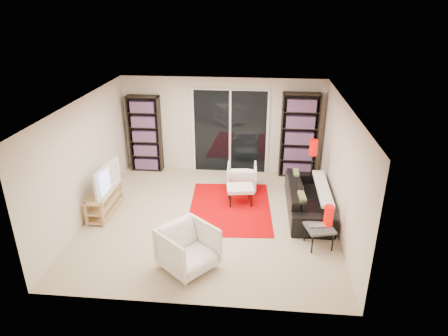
{
  "coord_description": "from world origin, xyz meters",
  "views": [
    {
      "loc": [
        0.95,
        -7.04,
        4.2
      ],
      "look_at": [
        0.25,
        0.3,
        1.0
      ],
      "focal_mm": 32.0,
      "sensor_mm": 36.0,
      "label": 1
    }
  ],
  "objects_px": {
    "tv_stand": "(105,201)",
    "ottoman": "(240,189)",
    "bookshelf_left": "(145,134)",
    "floor_lamp": "(313,154)",
    "side_table": "(319,229)",
    "armchair_front": "(188,248)",
    "bookshelf_right": "(299,136)",
    "sofa": "(308,198)",
    "armchair_back": "(242,177)"
  },
  "relations": [
    {
      "from": "tv_stand",
      "to": "ottoman",
      "type": "bearing_deg",
      "value": 13.19
    },
    {
      "from": "bookshelf_left",
      "to": "bookshelf_right",
      "type": "xyz_separation_m",
      "value": [
        3.85,
        -0.0,
        0.07
      ]
    },
    {
      "from": "bookshelf_right",
      "to": "floor_lamp",
      "type": "relative_size",
      "value": 1.61
    },
    {
      "from": "ottoman",
      "to": "floor_lamp",
      "type": "xyz_separation_m",
      "value": [
        1.56,
        0.61,
        0.64
      ]
    },
    {
      "from": "bookshelf_left",
      "to": "floor_lamp",
      "type": "xyz_separation_m",
      "value": [
        4.08,
        -1.02,
        0.01
      ]
    },
    {
      "from": "tv_stand",
      "to": "bookshelf_left",
      "type": "bearing_deg",
      "value": 83.14
    },
    {
      "from": "floor_lamp",
      "to": "armchair_back",
      "type": "bearing_deg",
      "value": 176.92
    },
    {
      "from": "side_table",
      "to": "floor_lamp",
      "type": "bearing_deg",
      "value": 88.5
    },
    {
      "from": "tv_stand",
      "to": "armchair_back",
      "type": "bearing_deg",
      "value": 25.79
    },
    {
      "from": "bookshelf_right",
      "to": "armchair_back",
      "type": "bearing_deg",
      "value": -144.86
    },
    {
      "from": "tv_stand",
      "to": "armchair_front",
      "type": "relative_size",
      "value": 1.45
    },
    {
      "from": "side_table",
      "to": "bookshelf_right",
      "type": "bearing_deg",
      "value": 93.14
    },
    {
      "from": "bookshelf_right",
      "to": "floor_lamp",
      "type": "height_order",
      "value": "bookshelf_right"
    },
    {
      "from": "tv_stand",
      "to": "armchair_back",
      "type": "xyz_separation_m",
      "value": [
        2.79,
        1.35,
        0.05
      ]
    },
    {
      "from": "bookshelf_left",
      "to": "tv_stand",
      "type": "relative_size",
      "value": 1.62
    },
    {
      "from": "bookshelf_left",
      "to": "side_table",
      "type": "height_order",
      "value": "bookshelf_left"
    },
    {
      "from": "bookshelf_right",
      "to": "armchair_front",
      "type": "xyz_separation_m",
      "value": [
        -2.06,
        -3.97,
        -0.67
      ]
    },
    {
      "from": "tv_stand",
      "to": "side_table",
      "type": "height_order",
      "value": "tv_stand"
    },
    {
      "from": "armchair_back",
      "to": "bookshelf_left",
      "type": "bearing_deg",
      "value": -22.76
    },
    {
      "from": "sofa",
      "to": "ottoman",
      "type": "height_order",
      "value": "sofa"
    },
    {
      "from": "ottoman",
      "to": "floor_lamp",
      "type": "height_order",
      "value": "floor_lamp"
    },
    {
      "from": "armchair_back",
      "to": "floor_lamp",
      "type": "xyz_separation_m",
      "value": [
        1.56,
        -0.08,
        0.68
      ]
    },
    {
      "from": "bookshelf_right",
      "to": "sofa",
      "type": "height_order",
      "value": "bookshelf_right"
    },
    {
      "from": "floor_lamp",
      "to": "bookshelf_right",
      "type": "bearing_deg",
      "value": 102.47
    },
    {
      "from": "armchair_front",
      "to": "ottoman",
      "type": "distance_m",
      "value": 2.44
    },
    {
      "from": "sofa",
      "to": "armchair_front",
      "type": "bearing_deg",
      "value": 133.74
    },
    {
      "from": "sofa",
      "to": "side_table",
      "type": "height_order",
      "value": "sofa"
    },
    {
      "from": "armchair_back",
      "to": "side_table",
      "type": "height_order",
      "value": "armchair_back"
    },
    {
      "from": "side_table",
      "to": "floor_lamp",
      "type": "relative_size",
      "value": 0.44
    },
    {
      "from": "armchair_front",
      "to": "bookshelf_left",
      "type": "bearing_deg",
      "value": 64.72
    },
    {
      "from": "bookshelf_right",
      "to": "sofa",
      "type": "bearing_deg",
      "value": -86.81
    },
    {
      "from": "bookshelf_right",
      "to": "armchair_back",
      "type": "distance_m",
      "value": 1.79
    },
    {
      "from": "bookshelf_right",
      "to": "armchair_back",
      "type": "xyz_separation_m",
      "value": [
        -1.34,
        -0.94,
        -0.74
      ]
    },
    {
      "from": "ottoman",
      "to": "floor_lamp",
      "type": "relative_size",
      "value": 0.49
    },
    {
      "from": "bookshelf_left",
      "to": "side_table",
      "type": "relative_size",
      "value": 3.38
    },
    {
      "from": "ottoman",
      "to": "side_table",
      "type": "height_order",
      "value": "same"
    },
    {
      "from": "armchair_front",
      "to": "side_table",
      "type": "height_order",
      "value": "armchair_front"
    },
    {
      "from": "bookshelf_left",
      "to": "tv_stand",
      "type": "distance_m",
      "value": 2.41
    },
    {
      "from": "sofa",
      "to": "armchair_back",
      "type": "relative_size",
      "value": 3.14
    },
    {
      "from": "tv_stand",
      "to": "sofa",
      "type": "bearing_deg",
      "value": 5.85
    },
    {
      "from": "tv_stand",
      "to": "ottoman",
      "type": "height_order",
      "value": "tv_stand"
    },
    {
      "from": "tv_stand",
      "to": "sofa",
      "type": "relative_size",
      "value": 0.56
    },
    {
      "from": "armchair_front",
      "to": "ottoman",
      "type": "relative_size",
      "value": 1.31
    },
    {
      "from": "armchair_front",
      "to": "side_table",
      "type": "distance_m",
      "value": 2.38
    },
    {
      "from": "bookshelf_left",
      "to": "sofa",
      "type": "height_order",
      "value": "bookshelf_left"
    },
    {
      "from": "bookshelf_left",
      "to": "floor_lamp",
      "type": "distance_m",
      "value": 4.2
    },
    {
      "from": "armchair_back",
      "to": "floor_lamp",
      "type": "distance_m",
      "value": 1.7
    },
    {
      "from": "bookshelf_right",
      "to": "floor_lamp",
      "type": "distance_m",
      "value": 1.05
    },
    {
      "from": "armchair_back",
      "to": "ottoman",
      "type": "xyz_separation_m",
      "value": [
        0.0,
        -0.69,
        0.03
      ]
    },
    {
      "from": "bookshelf_right",
      "to": "tv_stand",
      "type": "height_order",
      "value": "bookshelf_right"
    }
  ]
}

